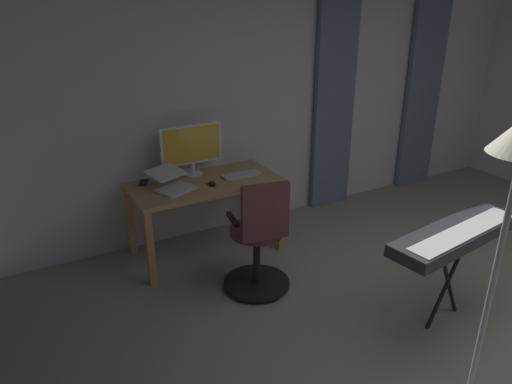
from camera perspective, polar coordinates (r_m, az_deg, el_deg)
The scene contains 11 objects.
back_room_partition at distance 5.20m, azimuth 3.92°, elevation 10.82°, with size 6.25×0.10×2.52m, color silver.
curtain_left_panel at distance 6.34m, azimuth 19.13°, elevation 10.86°, with size 0.52×0.06×2.32m, color slate.
curtain_right_panel at distance 5.43m, azimuth 9.23°, elevation 10.00°, with size 0.51×0.06×2.32m, color slate.
desk at distance 4.43m, azimuth -6.04°, elevation 0.09°, with size 1.35×0.68×0.73m.
office_chair at distance 3.88m, azimuth 0.38°, elevation -5.77°, with size 0.56×0.56×1.01m.
computer_monitor at distance 4.49m, azimuth -7.63°, elevation 5.41°, with size 0.59×0.18×0.48m.
computer_keyboard at distance 4.50m, azimuth -1.74°, elevation 2.05°, with size 0.36×0.12×0.02m, color #B7BCC1.
laptop at distance 4.24m, azimuth -9.90°, elevation 1.06°, with size 0.42×0.45×0.16m.
computer_mouse at distance 4.29m, azimuth -5.20°, elevation 1.00°, with size 0.06×0.10×0.04m, color black.
cell_phone_by_monitor at distance 4.45m, azimuth -13.19°, elevation 1.10°, with size 0.07×0.14×0.01m, color black.
piano_keyboard at distance 3.71m, azimuth 22.64°, elevation -4.84°, with size 1.21×0.48×0.79m.
Camera 1 is at (2.76, 1.40, 2.32)m, focal length 33.79 mm.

